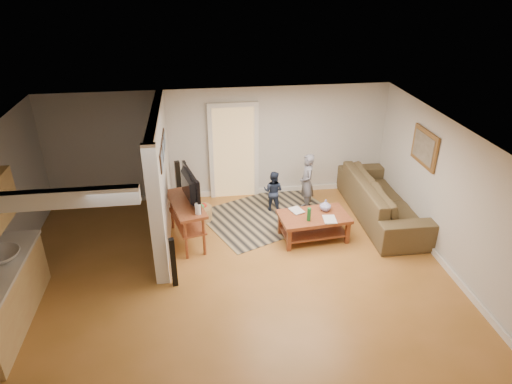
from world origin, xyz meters
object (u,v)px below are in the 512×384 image
(sofa, at_px, (381,216))
(coffee_table, at_px, (314,220))
(child, at_px, (305,209))
(toddler, at_px, (273,210))
(speaker_right, at_px, (179,183))
(speaker_left, at_px, (173,262))
(toy_basket, at_px, (201,213))
(tv_console, at_px, (187,206))

(sofa, relative_size, coffee_table, 2.11)
(child, relative_size, toddler, 1.41)
(speaker_right, height_order, child, speaker_right)
(speaker_left, distance_m, toy_basket, 2.19)
(coffee_table, xyz_separation_m, speaker_right, (-2.61, 1.74, 0.12))
(tv_console, xyz_separation_m, child, (2.53, 0.92, -0.76))
(tv_console, bearing_deg, toddler, 14.27)
(tv_console, relative_size, toddler, 1.55)
(toy_basket, bearing_deg, speaker_left, -103.24)
(coffee_table, relative_size, tv_console, 0.98)
(coffee_table, height_order, speaker_left, speaker_left)
(tv_console, height_order, toddler, tv_console)
(child, bearing_deg, sofa, 70.59)
(coffee_table, distance_m, tv_console, 2.46)
(speaker_right, distance_m, toddler, 2.14)
(sofa, distance_m, child, 1.62)
(coffee_table, height_order, toy_basket, coffee_table)
(toy_basket, height_order, toddler, toddler)
(speaker_right, bearing_deg, child, -26.57)
(coffee_table, bearing_deg, toy_basket, 154.98)
(sofa, xyz_separation_m, speaker_left, (-4.30, -1.73, 0.45))
(coffee_table, bearing_deg, toddler, 116.16)
(speaker_left, height_order, speaker_right, speaker_right)
(toy_basket, bearing_deg, coffee_table, -25.02)
(tv_console, bearing_deg, toy_basket, 57.32)
(toddler, bearing_deg, coffee_table, 143.85)
(tv_console, height_order, speaker_right, tv_console)
(coffee_table, relative_size, child, 1.07)
(speaker_right, distance_m, toy_basket, 0.93)
(toy_basket, xyz_separation_m, child, (2.27, 0.14, -0.17))
(toy_basket, bearing_deg, tv_console, -108.43)
(toy_basket, distance_m, toddler, 1.58)
(toddler, bearing_deg, tv_console, 56.20)
(speaker_left, height_order, toddler, speaker_left)
(speaker_left, bearing_deg, sofa, 10.93)
(tv_console, bearing_deg, sofa, -8.76)
(coffee_table, relative_size, toddler, 1.52)
(speaker_left, distance_m, child, 3.60)
(tv_console, distance_m, toy_basket, 1.01)
(toy_basket, distance_m, child, 2.28)
(tv_console, xyz_separation_m, toy_basket, (0.26, 0.78, -0.60))
(speaker_left, bearing_deg, toddler, 37.53)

